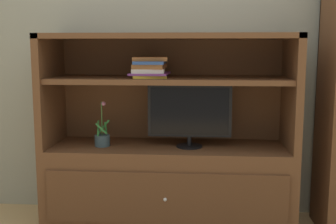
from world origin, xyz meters
TOP-DOWN VIEW (x-y plane):
  - painted_rear_wall at (0.00, 0.75)m, footprint 6.00×0.10m
  - media_console at (0.00, 0.41)m, footprint 1.74×0.58m
  - tv_monitor at (0.15, 0.37)m, footprint 0.58×0.18m
  - potted_plant at (-0.47, 0.35)m, footprint 0.11×0.12m
  - magazine_stack at (-0.13, 0.40)m, footprint 0.27×0.34m

SIDE VIEW (x-z plane):
  - media_console at x=0.00m, z-range -0.24..1.13m
  - potted_plant at x=-0.47m, z-range 0.48..0.80m
  - tv_monitor at x=0.15m, z-range 0.61..1.04m
  - magazine_stack at x=-0.13m, z-range 1.07..1.22m
  - painted_rear_wall at x=0.00m, z-range 0.00..2.80m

